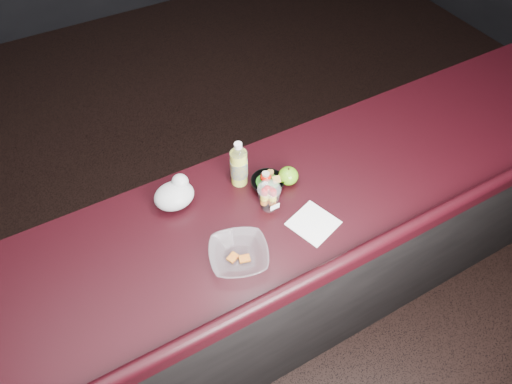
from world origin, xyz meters
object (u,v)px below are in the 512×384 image
(lemonade_bottle, at_px, (239,166))
(green_apple, at_px, (288,176))
(takeout_bowl, at_px, (239,255))
(snack_bowl, at_px, (267,183))
(fruit_cup, at_px, (269,195))

(lemonade_bottle, xyz_separation_m, green_apple, (0.17, -0.10, -0.05))
(takeout_bowl, bearing_deg, lemonade_bottle, 61.92)
(lemonade_bottle, bearing_deg, takeout_bowl, -118.08)
(green_apple, xyz_separation_m, takeout_bowl, (-0.35, -0.23, -0.01))
(snack_bowl, bearing_deg, takeout_bowl, -136.46)
(lemonade_bottle, xyz_separation_m, takeout_bowl, (-0.18, -0.33, -0.06))
(fruit_cup, height_order, snack_bowl, fruit_cup)
(lemonade_bottle, bearing_deg, snack_bowl, -44.22)
(fruit_cup, distance_m, takeout_bowl, 0.27)
(lemonade_bottle, height_order, snack_bowl, lemonade_bottle)
(fruit_cup, xyz_separation_m, takeout_bowl, (-0.22, -0.16, -0.04))
(fruit_cup, relative_size, snack_bowl, 0.76)
(lemonade_bottle, height_order, green_apple, lemonade_bottle)
(fruit_cup, height_order, takeout_bowl, fruit_cup)
(green_apple, bearing_deg, fruit_cup, -151.53)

